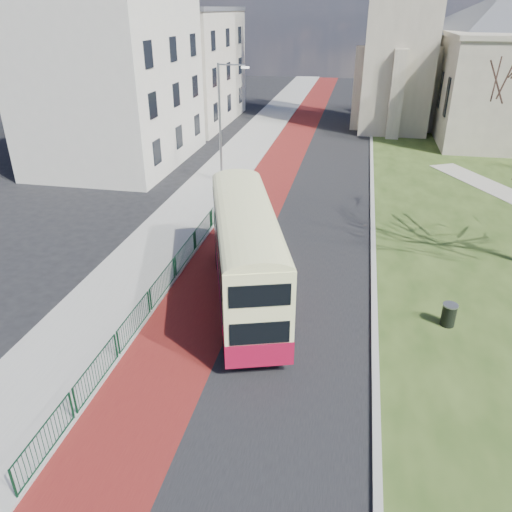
# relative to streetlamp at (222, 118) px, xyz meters

# --- Properties ---
(ground) EXTENTS (160.00, 160.00, 0.00)m
(ground) POSITION_rel_streetlamp_xyz_m (4.35, -18.00, -4.59)
(ground) COLOR black
(ground) RESTS_ON ground
(road_carriageway) EXTENTS (9.00, 120.00, 0.01)m
(road_carriageway) POSITION_rel_streetlamp_xyz_m (5.85, 2.00, -4.59)
(road_carriageway) COLOR black
(road_carriageway) RESTS_ON ground
(bus_lane) EXTENTS (3.40, 120.00, 0.01)m
(bus_lane) POSITION_rel_streetlamp_xyz_m (3.15, 2.00, -4.59)
(bus_lane) COLOR #591414
(bus_lane) RESTS_ON ground
(pavement_west) EXTENTS (4.00, 120.00, 0.12)m
(pavement_west) POSITION_rel_streetlamp_xyz_m (-0.65, 2.00, -4.53)
(pavement_west) COLOR gray
(pavement_west) RESTS_ON ground
(kerb_west) EXTENTS (0.25, 120.00, 0.13)m
(kerb_west) POSITION_rel_streetlamp_xyz_m (1.35, 2.00, -4.53)
(kerb_west) COLOR #999993
(kerb_west) RESTS_ON ground
(kerb_east) EXTENTS (0.25, 80.00, 0.13)m
(kerb_east) POSITION_rel_streetlamp_xyz_m (10.45, 4.00, -4.53)
(kerb_east) COLOR #999993
(kerb_east) RESTS_ON ground
(pedestrian_railing) EXTENTS (0.07, 24.00, 1.12)m
(pedestrian_railing) POSITION_rel_streetlamp_xyz_m (1.40, -14.00, -4.04)
(pedestrian_railing) COLOR #0C371E
(pedestrian_railing) RESTS_ON ground
(street_block_near) EXTENTS (10.30, 14.30, 13.00)m
(street_block_near) POSITION_rel_streetlamp_xyz_m (-9.65, 4.00, 1.92)
(street_block_near) COLOR silver
(street_block_near) RESTS_ON ground
(street_block_far) EXTENTS (10.30, 16.30, 11.50)m
(street_block_far) POSITION_rel_streetlamp_xyz_m (-9.65, 20.00, 1.17)
(street_block_far) COLOR beige
(street_block_far) RESTS_ON ground
(streetlamp) EXTENTS (2.13, 0.18, 8.00)m
(streetlamp) POSITION_rel_streetlamp_xyz_m (0.00, 0.00, 0.00)
(streetlamp) COLOR gray
(streetlamp) RESTS_ON pavement_west
(bus) EXTENTS (5.27, 10.28, 4.20)m
(bus) POSITION_rel_streetlamp_xyz_m (5.04, -15.34, -2.20)
(bus) COLOR maroon
(bus) RESTS_ON ground
(litter_bin) EXTENTS (0.74, 0.74, 0.95)m
(litter_bin) POSITION_rel_streetlamp_xyz_m (13.26, -15.59, -4.08)
(litter_bin) COLOR black
(litter_bin) RESTS_ON grass_green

